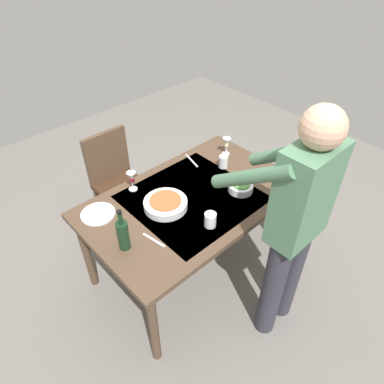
# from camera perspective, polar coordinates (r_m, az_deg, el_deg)

# --- Properties ---
(ground_plane) EXTENTS (6.00, 6.00, 0.00)m
(ground_plane) POSITION_cam_1_polar(r_m,az_deg,el_deg) (3.01, 0.00, -11.88)
(ground_plane) COLOR #66605B
(dining_table) EXTENTS (1.53, 0.95, 0.75)m
(dining_table) POSITION_cam_1_polar(r_m,az_deg,el_deg) (2.51, 0.00, -2.17)
(dining_table) COLOR #4C3828
(dining_table) RESTS_ON ground_plane
(chair_near) EXTENTS (0.40, 0.40, 0.91)m
(chair_near) POSITION_cam_1_polar(r_m,az_deg,el_deg) (3.11, -12.43, 2.56)
(chair_near) COLOR #352114
(chair_near) RESTS_ON ground_plane
(person_server) EXTENTS (0.42, 0.61, 1.69)m
(person_server) POSITION_cam_1_polar(r_m,az_deg,el_deg) (2.06, 16.45, -4.79)
(person_server) COLOR #2D2D38
(person_server) RESTS_ON ground_plane
(wine_bottle) EXTENTS (0.07, 0.07, 0.30)m
(wine_bottle) POSITION_cam_1_polar(r_m,az_deg,el_deg) (2.09, -11.28, -6.83)
(wine_bottle) COLOR black
(wine_bottle) RESTS_ON dining_table
(wine_glass_left) EXTENTS (0.07, 0.07, 0.15)m
(wine_glass_left) POSITION_cam_1_polar(r_m,az_deg,el_deg) (2.88, 5.71, 8.01)
(wine_glass_left) COLOR white
(wine_glass_left) RESTS_ON dining_table
(wine_glass_right) EXTENTS (0.07, 0.07, 0.15)m
(wine_glass_right) POSITION_cam_1_polar(r_m,az_deg,el_deg) (2.51, -9.91, 2.31)
(wine_glass_right) COLOR white
(wine_glass_right) RESTS_ON dining_table
(water_cup_near_left) EXTENTS (0.07, 0.07, 0.10)m
(water_cup_near_left) POSITION_cam_1_polar(r_m,az_deg,el_deg) (2.74, 5.16, 5.00)
(water_cup_near_left) COLOR silver
(water_cup_near_left) RESTS_ON dining_table
(water_cup_near_right) EXTENTS (0.08, 0.08, 0.10)m
(water_cup_near_right) POSITION_cam_1_polar(r_m,az_deg,el_deg) (2.23, 3.03, -4.59)
(water_cup_near_right) COLOR silver
(water_cup_near_right) RESTS_ON dining_table
(serving_bowl_pasta) EXTENTS (0.30, 0.30, 0.07)m
(serving_bowl_pasta) POSITION_cam_1_polar(r_m,az_deg,el_deg) (2.37, -4.38, -1.91)
(serving_bowl_pasta) COLOR silver
(serving_bowl_pasta) RESTS_ON dining_table
(side_bowl_salad) EXTENTS (0.18, 0.18, 0.07)m
(side_bowl_salad) POSITION_cam_1_polar(r_m,az_deg,el_deg) (2.53, 8.01, 0.84)
(side_bowl_salad) COLOR silver
(side_bowl_salad) RESTS_ON dining_table
(dinner_plate_near) EXTENTS (0.23, 0.23, 0.01)m
(dinner_plate_near) POSITION_cam_1_polar(r_m,az_deg,el_deg) (2.41, -15.21, -3.49)
(dinner_plate_near) COLOR silver
(dinner_plate_near) RESTS_ON dining_table
(table_knife) EXTENTS (0.07, 0.20, 0.00)m
(table_knife) POSITION_cam_1_polar(r_m,az_deg,el_deg) (2.83, -0.06, 5.20)
(table_knife) COLOR silver
(table_knife) RESTS_ON dining_table
(table_fork) EXTENTS (0.05, 0.18, 0.00)m
(table_fork) POSITION_cam_1_polar(r_m,az_deg,el_deg) (2.18, -6.30, -7.87)
(table_fork) COLOR silver
(table_fork) RESTS_ON dining_table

